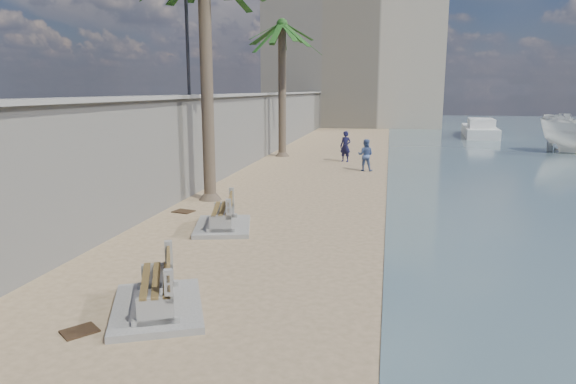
{
  "coord_description": "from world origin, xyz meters",
  "views": [
    {
      "loc": [
        2.0,
        -5.71,
        3.79
      ],
      "look_at": [
        -0.5,
        7.0,
        1.2
      ],
      "focal_mm": 32.0,
      "sensor_mm": 36.0,
      "label": 1
    }
  ],
  "objects": [
    {
      "name": "debris_c",
      "position": [
        -4.29,
        9.12,
        0.01
      ],
      "size": [
        0.7,
        0.61,
        0.03
      ],
      "primitive_type": "cube",
      "rotation": [
        0.0,
        0.0,
        2.9
      ],
      "color": "#382616",
      "rests_on": "ground_plane"
    },
    {
      "name": "debris_b",
      "position": [
        -2.72,
        1.07,
        0.01
      ],
      "size": [
        0.65,
        0.67,
        0.03
      ],
      "primitive_type": "cube",
      "rotation": [
        0.0,
        0.0,
        4.05
      ],
      "color": "#382616",
      "rests_on": "ground_plane"
    },
    {
      "name": "debris_d",
      "position": [
        -2.32,
        2.43,
        0.01
      ],
      "size": [
        0.61,
        0.57,
        0.03
      ],
      "primitive_type": "cube",
      "rotation": [
        0.0,
        0.0,
        5.78
      ],
      "color": "#382616",
      "rests_on": "ground_plane"
    },
    {
      "name": "wall_cap",
      "position": [
        -5.2,
        20.0,
        3.55
      ],
      "size": [
        0.8,
        70.0,
        0.12
      ],
      "primitive_type": "cube",
      "color": "gray",
      "rests_on": "seawall"
    },
    {
      "name": "end_building",
      "position": [
        -2.0,
        52.0,
        7.0
      ],
      "size": [
        18.0,
        12.0,
        14.0
      ],
      "primitive_type": "cube",
      "color": "#B7AA93",
      "rests_on": "ground_plane"
    },
    {
      "name": "seawall",
      "position": [
        -5.2,
        20.0,
        1.75
      ],
      "size": [
        0.45,
        70.0,
        3.5
      ],
      "primitive_type": "cube",
      "color": "gray",
      "rests_on": "ground_plane"
    },
    {
      "name": "yacht_far",
      "position": [
        9.38,
        39.41,
        0.35
      ],
      "size": [
        3.09,
        8.81,
        1.5
      ],
      "primitive_type": null,
      "rotation": [
        0.0,
        0.0,
        1.49
      ],
      "color": "silver",
      "rests_on": "bay_water"
    },
    {
      "name": "person_a",
      "position": [
        -0.26,
        21.66,
        0.94
      ],
      "size": [
        0.8,
        0.68,
        1.89
      ],
      "primitive_type": "imported",
      "rotation": [
        0.0,
        0.0,
        -0.39
      ],
      "color": "#151539",
      "rests_on": "ground_plane"
    },
    {
      "name": "palm_back",
      "position": [
        -4.04,
        23.28,
        7.25
      ],
      "size": [
        5.0,
        5.0,
        8.26
      ],
      "color": "brown",
      "rests_on": "ground_plane"
    },
    {
      "name": "bench_near",
      "position": [
        -1.86,
        2.07,
        0.4
      ],
      "size": [
        2.26,
        2.62,
        0.92
      ],
      "color": "gray",
      "rests_on": "ground_plane"
    },
    {
      "name": "person_b",
      "position": [
        0.94,
        18.67,
        0.84
      ],
      "size": [
        0.88,
        0.72,
        1.68
      ],
      "primitive_type": "imported",
      "rotation": [
        0.0,
        0.0,
        3.01
      ],
      "color": "#465B91",
      "rests_on": "ground_plane"
    },
    {
      "name": "bench_far",
      "position": [
        -2.44,
        7.47,
        0.4
      ],
      "size": [
        1.97,
        2.46,
        0.91
      ],
      "color": "gray",
      "rests_on": "ground_plane"
    },
    {
      "name": "streetlight",
      "position": [
        -5.1,
        12.0,
        6.64
      ],
      "size": [
        0.28,
        0.28,
        5.12
      ],
      "color": "#2D2D33",
      "rests_on": "wall_cap"
    }
  ]
}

